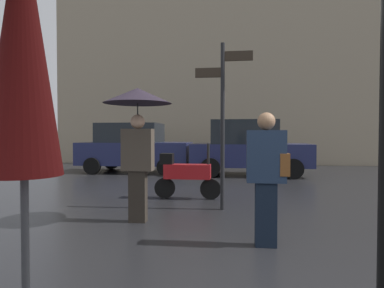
# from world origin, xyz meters

# --- Properties ---
(folded_patio_umbrella_near) EXTENTS (0.44, 0.44, 2.48)m
(folded_patio_umbrella_near) POSITION_xyz_m (-1.43, -0.87, 1.73)
(folded_patio_umbrella_near) COLOR black
(folded_patio_umbrella_near) RESTS_ON ground
(pedestrian_with_umbrella) EXTENTS (1.11, 1.11, 2.18)m
(pedestrian_with_umbrella) POSITION_xyz_m (-2.02, 2.85, 1.74)
(pedestrian_with_umbrella) COLOR #2A241E
(pedestrian_with_umbrella) RESTS_ON ground
(pedestrian_with_bag) EXTENTS (0.52, 0.24, 1.70)m
(pedestrian_with_bag) POSITION_xyz_m (-0.05, 1.93, 0.96)
(pedestrian_with_bag) COLOR black
(pedestrian_with_bag) RESTS_ON ground
(parked_scooter) EXTENTS (1.49, 0.32, 1.23)m
(parked_scooter) POSITION_xyz_m (-1.54, 4.86, 0.56)
(parked_scooter) COLOR black
(parked_scooter) RESTS_ON ground
(parked_car_left) EXTENTS (4.12, 2.02, 1.95)m
(parked_car_left) POSITION_xyz_m (0.03, 9.39, 0.99)
(parked_car_left) COLOR #1E234C
(parked_car_left) RESTS_ON ground
(parked_car_right) EXTENTS (4.17, 2.05, 1.87)m
(parked_car_right) POSITION_xyz_m (-4.26, 9.79, 0.95)
(parked_car_right) COLOR #1E234C
(parked_car_right) RESTS_ON ground
(street_signpost) EXTENTS (1.08, 0.08, 3.15)m
(street_signpost) POSITION_xyz_m (-0.67, 3.90, 1.90)
(street_signpost) COLOR black
(street_signpost) RESTS_ON ground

